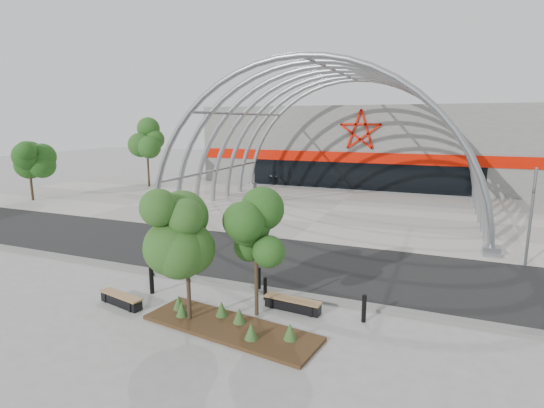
# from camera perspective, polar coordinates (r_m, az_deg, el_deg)

# --- Properties ---
(ground) EXTENTS (140.00, 140.00, 0.00)m
(ground) POSITION_cam_1_polar(r_m,az_deg,el_deg) (17.68, -5.01, -10.65)
(ground) COLOR gray
(ground) RESTS_ON ground
(road) EXTENTS (140.00, 7.00, 0.02)m
(road) POSITION_cam_1_polar(r_m,az_deg,el_deg) (20.65, -0.53, -7.32)
(road) COLOR black
(road) RESTS_ON ground
(forecourt) EXTENTS (60.00, 17.00, 0.04)m
(forecourt) POSITION_cam_1_polar(r_m,az_deg,el_deg) (31.68, 7.91, -0.86)
(forecourt) COLOR #9C978D
(forecourt) RESTS_ON ground
(kerb) EXTENTS (60.00, 0.50, 0.12)m
(kerb) POSITION_cam_1_polar(r_m,az_deg,el_deg) (17.45, -5.39, -10.74)
(kerb) COLOR slate
(kerb) RESTS_ON ground
(arena_building) EXTENTS (34.00, 15.24, 8.00)m
(arena_building) POSITION_cam_1_polar(r_m,az_deg,el_deg) (48.67, 13.39, 7.83)
(arena_building) COLOR slate
(arena_building) RESTS_ON ground
(vault_canopy) EXTENTS (20.80, 15.80, 20.36)m
(vault_canopy) POSITION_cam_1_polar(r_m,az_deg,el_deg) (31.68, 7.91, -0.87)
(vault_canopy) COLOR #8F9499
(vault_canopy) RESTS_ON ground
(planting_bed) EXTENTS (6.09, 2.63, 0.62)m
(planting_bed) POSITION_cam_1_polar(r_m,az_deg,el_deg) (14.18, -5.84, -15.75)
(planting_bed) COLOR #302313
(planting_bed) RESTS_ON ground
(signal_pole) EXTENTS (0.34, 0.63, 4.54)m
(signal_pole) POSITION_cam_1_polar(r_m,az_deg,el_deg) (22.29, 31.47, -1.32)
(signal_pole) COLOR slate
(signal_pole) RESTS_ON ground
(street_tree_0) EXTENTS (1.86, 1.86, 4.23)m
(street_tree_0) POSITION_cam_1_polar(r_m,az_deg,el_deg) (13.77, -11.44, -3.83)
(street_tree_0) COLOR black
(street_tree_0) RESTS_ON ground
(street_tree_1) EXTENTS (1.67, 1.67, 3.95)m
(street_tree_1) POSITION_cam_1_polar(r_m,az_deg,el_deg) (14.05, -2.15, -4.19)
(street_tree_1) COLOR #312819
(street_tree_1) RESTS_ON ground
(bench_0) EXTENTS (2.00, 0.83, 0.41)m
(bench_0) POSITION_cam_1_polar(r_m,az_deg,el_deg) (16.58, -19.62, -12.05)
(bench_0) COLOR black
(bench_0) RESTS_ON ground
(bench_1) EXTENTS (2.10, 0.63, 0.43)m
(bench_1) POSITION_cam_1_polar(r_m,az_deg,el_deg) (15.30, 2.79, -13.35)
(bench_1) COLOR black
(bench_1) RESTS_ON ground
(bollard_0) EXTENTS (0.18, 0.18, 1.14)m
(bollard_0) POSITION_cam_1_polar(r_m,az_deg,el_deg) (18.96, -15.98, -7.68)
(bollard_0) COLOR black
(bollard_0) RESTS_ON ground
(bollard_1) EXTENTS (0.17, 0.17, 1.06)m
(bollard_1) POSITION_cam_1_polar(r_m,az_deg,el_deg) (17.17, -15.89, -9.83)
(bollard_1) COLOR black
(bollard_1) RESTS_ON ground
(bollard_2) EXTENTS (0.16, 0.16, 0.98)m
(bollard_2) POSITION_cam_1_polar(r_m,az_deg,el_deg) (16.74, -1.79, -10.08)
(bollard_2) COLOR black
(bollard_2) RESTS_ON ground
(bollard_3) EXTENTS (0.14, 0.14, 0.86)m
(bollard_3) POSITION_cam_1_polar(r_m,az_deg,el_deg) (16.04, -0.93, -11.28)
(bollard_3) COLOR black
(bollard_3) RESTS_ON ground
(bollard_4) EXTENTS (0.15, 0.15, 0.93)m
(bollard_4) POSITION_cam_1_polar(r_m,az_deg,el_deg) (14.69, 12.26, -13.58)
(bollard_4) COLOR black
(bollard_4) RESTS_ON ground
(bg_tree_0) EXTENTS (3.00, 3.00, 6.45)m
(bg_tree_0) POSITION_cam_1_polar(r_m,az_deg,el_deg) (44.27, -16.50, 8.21)
(bg_tree_0) COLOR black
(bg_tree_0) RESTS_ON ground
(bg_tree_2) EXTENTS (2.55, 2.55, 5.38)m
(bg_tree_2) POSITION_cam_1_polar(r_m,az_deg,el_deg) (40.11, -29.97, 5.82)
(bg_tree_2) COLOR black
(bg_tree_2) RESTS_ON ground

